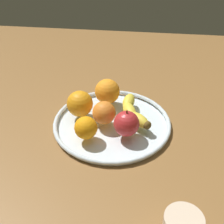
{
  "coord_description": "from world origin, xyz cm",
  "views": [
    {
      "loc": [
        67.2,
        8.31,
        53.9
      ],
      "look_at": [
        0.0,
        0.0,
        4.8
      ],
      "focal_mm": 47.6,
      "sensor_mm": 36.0,
      "label": 1
    }
  ],
  "objects_px": {
    "banana": "(133,111)",
    "orange_front_right": "(107,91)",
    "orange_center": "(86,128)",
    "fruit_bowl": "(112,123)",
    "orange_back_right": "(104,113)",
    "apple": "(126,124)",
    "orange_back_left": "(80,104)"
  },
  "relations": [
    {
      "from": "banana",
      "to": "orange_back_right",
      "type": "bearing_deg",
      "value": -84.48
    },
    {
      "from": "apple",
      "to": "orange_center",
      "type": "distance_m",
      "value": 0.11
    },
    {
      "from": "banana",
      "to": "orange_back_left",
      "type": "distance_m",
      "value": 0.15
    },
    {
      "from": "orange_back_left",
      "to": "orange_back_right",
      "type": "bearing_deg",
      "value": 69.51
    },
    {
      "from": "orange_center",
      "to": "orange_back_right",
      "type": "relative_size",
      "value": 0.93
    },
    {
      "from": "banana",
      "to": "orange_front_right",
      "type": "bearing_deg",
      "value": -149.0
    },
    {
      "from": "orange_front_right",
      "to": "orange_back_right",
      "type": "height_order",
      "value": "orange_front_right"
    },
    {
      "from": "banana",
      "to": "apple",
      "type": "distance_m",
      "value": 0.09
    },
    {
      "from": "orange_front_right",
      "to": "banana",
      "type": "bearing_deg",
      "value": 52.19
    },
    {
      "from": "fruit_bowl",
      "to": "orange_back_right",
      "type": "height_order",
      "value": "orange_back_right"
    },
    {
      "from": "fruit_bowl",
      "to": "banana",
      "type": "relative_size",
      "value": 2.07
    },
    {
      "from": "apple",
      "to": "orange_front_right",
      "type": "xyz_separation_m",
      "value": [
        -0.15,
        -0.07,
        0.0
      ]
    },
    {
      "from": "orange_center",
      "to": "banana",
      "type": "bearing_deg",
      "value": 133.08
    },
    {
      "from": "fruit_bowl",
      "to": "apple",
      "type": "xyz_separation_m",
      "value": [
        0.05,
        0.05,
        0.04
      ]
    },
    {
      "from": "orange_back_right",
      "to": "orange_front_right",
      "type": "bearing_deg",
      "value": -177.27
    },
    {
      "from": "banana",
      "to": "orange_center",
      "type": "relative_size",
      "value": 2.67
    },
    {
      "from": "fruit_bowl",
      "to": "apple",
      "type": "distance_m",
      "value": 0.08
    },
    {
      "from": "orange_center",
      "to": "orange_back_right",
      "type": "bearing_deg",
      "value": 151.17
    },
    {
      "from": "banana",
      "to": "apple",
      "type": "bearing_deg",
      "value": -29.13
    },
    {
      "from": "fruit_bowl",
      "to": "banana",
      "type": "bearing_deg",
      "value": 117.05
    },
    {
      "from": "orange_back_right",
      "to": "fruit_bowl",
      "type": "bearing_deg",
      "value": 115.82
    },
    {
      "from": "apple",
      "to": "orange_back_right",
      "type": "height_order",
      "value": "apple"
    },
    {
      "from": "fruit_bowl",
      "to": "orange_center",
      "type": "bearing_deg",
      "value": -36.7
    },
    {
      "from": "orange_center",
      "to": "orange_back_left",
      "type": "distance_m",
      "value": 0.1
    },
    {
      "from": "orange_back_left",
      "to": "orange_front_right",
      "type": "distance_m",
      "value": 0.1
    },
    {
      "from": "banana",
      "to": "orange_center",
      "type": "xyz_separation_m",
      "value": [
        0.11,
        -0.12,
        0.01
      ]
    },
    {
      "from": "fruit_bowl",
      "to": "orange_back_right",
      "type": "distance_m",
      "value": 0.05
    },
    {
      "from": "banana",
      "to": "orange_front_right",
      "type": "distance_m",
      "value": 0.11
    },
    {
      "from": "fruit_bowl",
      "to": "orange_front_right",
      "type": "distance_m",
      "value": 0.11
    },
    {
      "from": "orange_front_right",
      "to": "orange_center",
      "type": "bearing_deg",
      "value": -10.89
    },
    {
      "from": "orange_center",
      "to": "orange_back_right",
      "type": "xyz_separation_m",
      "value": [
        -0.07,
        0.04,
        0.0
      ]
    },
    {
      "from": "banana",
      "to": "apple",
      "type": "relative_size",
      "value": 2.12
    }
  ]
}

